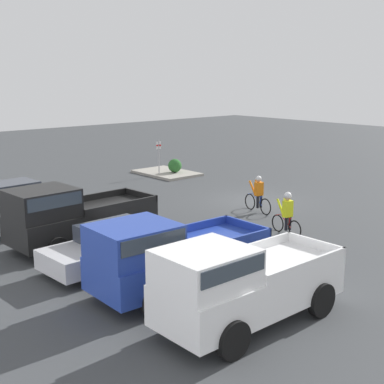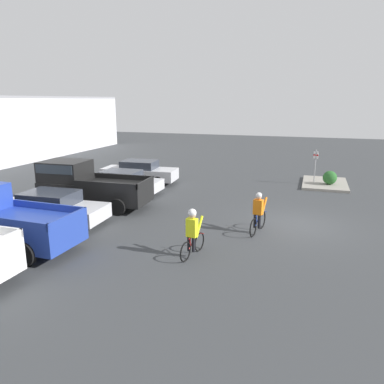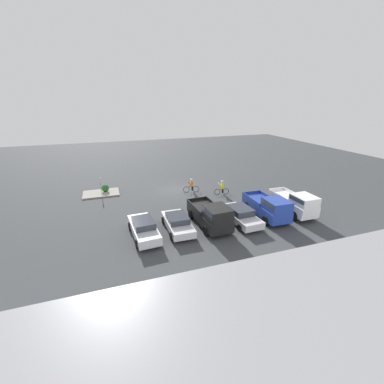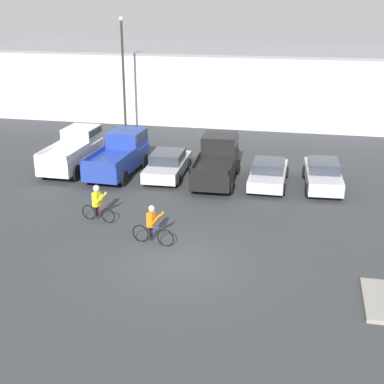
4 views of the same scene
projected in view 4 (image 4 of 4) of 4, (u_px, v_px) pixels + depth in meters
The scene contains 11 objects.
ground_plane at pixel (180, 263), 20.06m from camera, with size 80.00×80.00×0.00m, color #383A3D.
warehouse_building at pixel (258, 81), 45.67m from camera, with size 48.41×13.79×5.49m.
pickup_truck_0 at pixel (75, 149), 30.80m from camera, with size 2.14×5.13×2.23m.
pickup_truck_1 at pixel (121, 153), 30.20m from camera, with size 2.33×5.40×2.19m.
sedan_0 at pixel (168, 164), 29.66m from camera, with size 2.17×4.85×1.39m.
pickup_truck_2 at pixel (217, 159), 29.03m from camera, with size 2.40×5.45×2.25m.
sedan_1 at pixel (268, 173), 28.23m from camera, with size 1.98×4.53×1.31m.
sedan_2 at pixel (323, 174), 27.84m from camera, with size 2.12×4.79×1.46m.
cyclist_0 at pixel (152, 225), 21.39m from camera, with size 1.85×0.54×1.67m.
cyclist_1 at pixel (97, 202), 23.61m from camera, with size 1.68×0.53×1.70m.
lamppost at pixel (123, 68), 37.65m from camera, with size 0.36×0.36×8.22m.
Camera 4 is at (4.28, -17.44, 9.34)m, focal length 50.00 mm.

